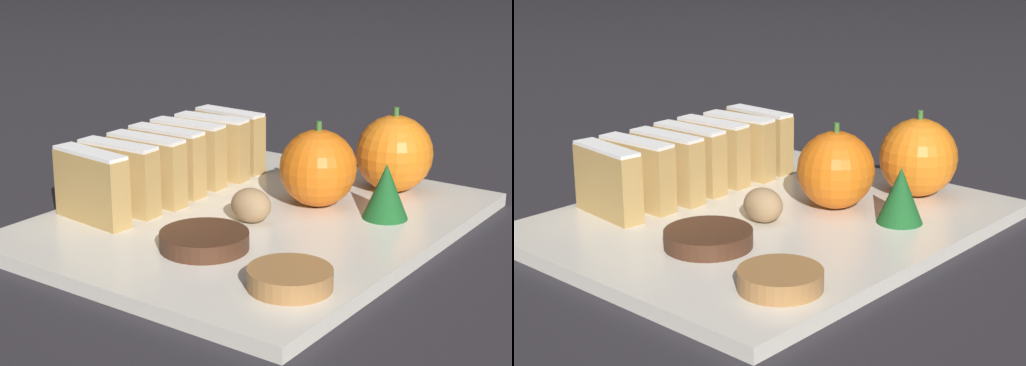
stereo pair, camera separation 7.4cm
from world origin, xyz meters
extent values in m
plane|color=#28262B|center=(0.00, 0.00, 0.00)|extent=(6.00, 6.00, 0.00)
cube|color=silver|center=(0.00, 0.00, 0.01)|extent=(0.31, 0.38, 0.01)
cube|color=tan|center=(-0.11, -0.09, 0.04)|extent=(0.08, 0.03, 0.06)
cube|color=white|center=(-0.11, -0.09, 0.07)|extent=(0.08, 0.03, 0.00)
cube|color=tan|center=(-0.11, -0.06, 0.04)|extent=(0.08, 0.02, 0.06)
cube|color=white|center=(-0.11, -0.06, 0.07)|extent=(0.08, 0.02, 0.00)
cube|color=tan|center=(-0.10, -0.03, 0.04)|extent=(0.08, 0.02, 0.06)
cube|color=white|center=(-0.10, -0.03, 0.07)|extent=(0.08, 0.02, 0.00)
cube|color=tan|center=(-0.11, 0.01, 0.04)|extent=(0.08, 0.02, 0.06)
cube|color=white|center=(-0.11, 0.01, 0.07)|extent=(0.08, 0.02, 0.00)
cube|color=tan|center=(-0.11, 0.04, 0.04)|extent=(0.08, 0.03, 0.06)
cube|color=white|center=(-0.11, 0.04, 0.07)|extent=(0.08, 0.02, 0.00)
cube|color=tan|center=(-0.11, 0.07, 0.04)|extent=(0.08, 0.03, 0.06)
cube|color=white|center=(-0.11, 0.07, 0.07)|extent=(0.08, 0.03, 0.00)
cube|color=tan|center=(-0.11, 0.11, 0.04)|extent=(0.08, 0.02, 0.06)
cube|color=white|center=(-0.11, 0.11, 0.07)|extent=(0.08, 0.02, 0.00)
sphere|color=orange|center=(0.06, 0.14, 0.05)|extent=(0.07, 0.07, 0.07)
cylinder|color=#38702D|center=(0.06, 0.14, 0.09)|extent=(0.01, 0.01, 0.01)
sphere|color=orange|center=(0.03, 0.06, 0.05)|extent=(0.07, 0.07, 0.07)
cylinder|color=#38702D|center=(0.03, 0.06, 0.09)|extent=(0.00, 0.01, 0.01)
ellipsoid|color=#9E7A51|center=(0.01, -0.02, 0.03)|extent=(0.04, 0.03, 0.03)
cylinder|color=#472819|center=(0.01, -0.09, 0.02)|extent=(0.07, 0.07, 0.01)
cylinder|color=#A3703D|center=(0.11, -0.11, 0.02)|extent=(0.06, 0.06, 0.01)
cone|color=#195623|center=(0.09, 0.06, 0.04)|extent=(0.04, 0.04, 0.05)
camera|label=1|loc=(0.41, -0.58, 0.25)|focal=60.00mm
camera|label=2|loc=(0.47, -0.53, 0.25)|focal=60.00mm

